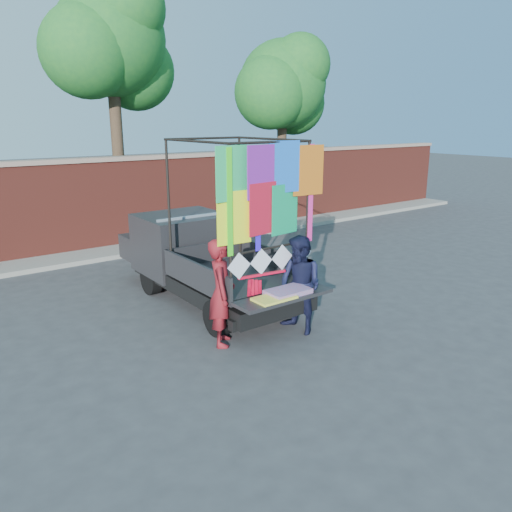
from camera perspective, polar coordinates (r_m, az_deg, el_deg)
ground at (r=9.16m, az=-0.95°, el=-7.93°), size 90.00×90.00×0.00m
brick_wall at (r=14.86m, az=-17.00°, el=5.80°), size 30.00×0.45×2.61m
curb at (r=14.47m, az=-15.66°, el=0.52°), size 30.00×1.20×0.12m
tree_mid at (r=16.22m, az=-16.11°, el=22.14°), size 4.20×3.30×7.73m
tree_right at (r=19.48m, az=3.26°, el=18.65°), size 4.20×3.30×6.62m
pickup_truck at (r=10.56m, az=-6.95°, el=-0.08°), size 2.08×5.24×3.30m
woman at (r=8.16m, az=-3.93°, el=-4.18°), size 0.72×0.78×1.80m
man at (r=8.63m, az=5.05°, el=-3.36°), size 0.71×0.88×1.72m
streamer_bundle at (r=8.28m, az=0.19°, el=-3.48°), size 0.90×0.16×0.62m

